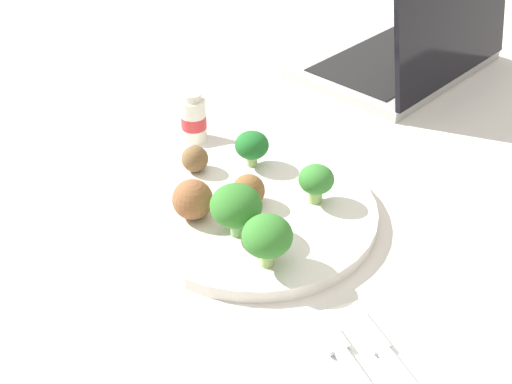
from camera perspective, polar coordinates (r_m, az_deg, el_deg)
The scene contains 14 objects.
ground_plane at distance 0.75m, azimuth -0.00°, elevation -2.23°, with size 4.00×4.00×0.00m, color silver.
plate at distance 0.74m, azimuth -0.00°, elevation -1.75°, with size 0.28×0.28×0.02m, color white.
broccoli_floret_center at distance 0.64m, azimuth 1.01°, elevation -3.98°, with size 0.05×0.05×0.06m.
broccoli_floret_mid_left at distance 0.80m, azimuth -0.37°, elevation 4.14°, with size 0.04×0.04×0.05m.
broccoli_floret_near_rim at distance 0.68m, azimuth -1.79°, elevation -1.26°, with size 0.06×0.06×0.06m.
broccoli_floret_back_left at distance 0.73m, azimuth 5.36°, elevation 1.04°, with size 0.04×0.04×0.05m.
meatball_back_right at distance 0.80m, azimuth -5.44°, elevation 2.96°, with size 0.03×0.03×0.03m, color brown.
meatball_mid_left at distance 0.73m, azimuth -0.66°, elevation 0.15°, with size 0.04×0.04×0.04m, color brown.
meatball_far_rim at distance 0.71m, azimuth -5.65°, elevation -0.66°, with size 0.05×0.05×0.05m, color brown.
napkin at distance 0.59m, azimuth 10.53°, elevation -15.60°, with size 0.17×0.12×0.01m, color white.
fork at distance 0.59m, azimuth 8.59°, elevation -15.31°, with size 0.12×0.02×0.01m.
knife at distance 0.60m, azimuth 11.75°, elevation -14.28°, with size 0.15×0.02×0.01m.
yogurt_bottle at distance 0.89m, azimuth -5.38°, elevation 6.54°, with size 0.03×0.03×0.07m.
laptop at distance 1.10m, azimuth 13.57°, elevation 12.19°, with size 0.32×0.38×0.21m.
Camera 1 is at (-0.53, 0.26, 0.46)m, focal length 45.05 mm.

